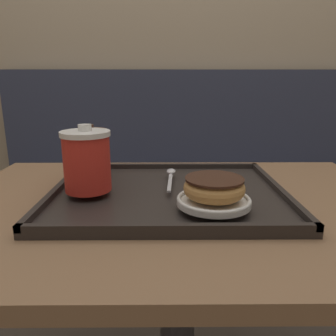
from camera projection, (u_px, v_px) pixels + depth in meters
wall_behind at (171, 28)px, 1.62m from camera, size 8.00×0.05×2.40m
booth_bench at (178, 213)px, 1.62m from camera, size 1.72×0.44×1.00m
cafe_table at (178, 266)px, 0.72m from camera, size 0.97×0.66×0.71m
serving_tray at (168, 193)px, 0.70m from camera, size 0.48×0.40×0.02m
coffee_cup_front at (86, 161)px, 0.65m from camera, size 0.10×0.10×0.14m
coffee_cup_rear at (90, 151)px, 0.79m from camera, size 0.09×0.09×0.12m
plate_with_chocolate_donut at (214, 201)px, 0.59m from camera, size 0.13×0.13×0.01m
donut_chocolate_glazed at (214, 187)px, 0.59m from camera, size 0.11×0.11×0.04m
spoon at (171, 175)px, 0.77m from camera, size 0.02×0.16×0.01m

